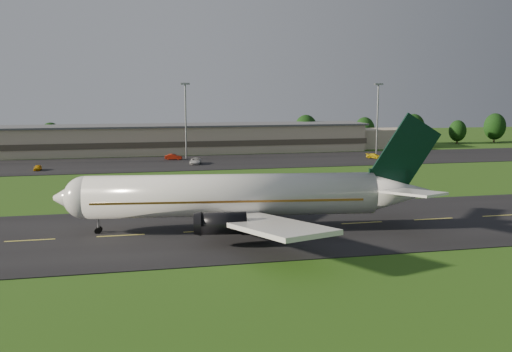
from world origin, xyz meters
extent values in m
plane|color=#2B4E13|center=(0.00, 0.00, 0.00)|extent=(360.00, 360.00, 0.00)
cube|color=black|center=(0.00, 0.00, 0.05)|extent=(220.00, 30.00, 0.10)
cube|color=black|center=(0.00, 72.00, 0.05)|extent=(260.00, 30.00, 0.10)
cylinder|color=white|center=(3.50, 0.00, 4.80)|extent=(38.40, 10.27, 5.60)
sphere|color=white|center=(-15.36, 2.36, 4.80)|extent=(5.60, 5.60, 5.60)
cone|color=white|center=(-17.34, 2.60, 4.80)|extent=(4.64, 5.83, 5.38)
cone|color=white|center=(25.82, -2.79, 4.80)|extent=(9.61, 6.56, 5.49)
cube|color=brown|center=(3.00, 0.06, 4.45)|extent=(35.43, 9.94, 0.28)
cube|color=black|center=(-15.95, 2.43, 5.35)|extent=(2.36, 3.22, 0.65)
cube|color=white|center=(5.61, -11.35, 3.30)|extent=(12.21, 20.19, 2.20)
cube|color=white|center=(8.33, 10.48, 3.30)|extent=(15.80, 19.86, 2.20)
cube|color=white|center=(25.20, -7.75, 5.70)|extent=(6.77, 9.37, 0.91)
cube|color=white|center=(26.44, 2.17, 5.70)|extent=(8.16, 9.25, 0.91)
cube|color=black|center=(24.34, -2.60, 6.60)|extent=(5.03, 1.17, 3.00)
cube|color=black|center=(26.82, -2.91, 10.30)|extent=(9.42, 1.62, 10.55)
cylinder|color=black|center=(1.02, -7.75, 2.90)|extent=(5.89, 3.37, 2.70)
cylinder|color=black|center=(3.00, 8.12, 2.90)|extent=(5.89, 3.37, 2.70)
cube|color=tan|center=(0.00, 96.00, 4.00)|extent=(120.00, 15.00, 8.00)
cube|color=#4C4438|center=(0.00, 96.00, 3.20)|extent=(121.00, 15.40, 1.60)
cube|color=#595B60|center=(0.00, 96.00, 8.15)|extent=(122.00, 16.00, 0.50)
cube|color=tan|center=(70.00, 98.00, 3.00)|extent=(28.00, 11.00, 6.00)
cylinder|color=gray|center=(5.00, 80.00, 10.00)|extent=(0.44, 0.44, 20.00)
cube|color=gray|center=(5.00, 80.00, 20.10)|extent=(2.40, 1.20, 0.50)
cylinder|color=gray|center=(60.00, 80.00, 10.00)|extent=(0.44, 0.44, 20.00)
cube|color=gray|center=(60.00, 80.00, 20.10)|extent=(2.40, 1.20, 0.50)
cylinder|color=black|center=(-32.71, 104.87, 1.41)|extent=(0.56, 0.56, 2.82)
ellipsoid|color=black|center=(-32.71, 104.87, 4.85)|extent=(6.57, 6.57, 8.22)
cylinder|color=black|center=(46.26, 104.72, 1.65)|extent=(0.56, 0.56, 3.30)
ellipsoid|color=black|center=(46.26, 104.72, 5.68)|extent=(7.69, 7.69, 9.62)
cylinder|color=black|center=(67.79, 107.30, 1.48)|extent=(0.56, 0.56, 2.95)
ellipsoid|color=black|center=(67.79, 107.30, 5.08)|extent=(6.89, 6.89, 8.61)
cylinder|color=black|center=(85.64, 106.93, 1.62)|extent=(0.56, 0.56, 3.24)
ellipsoid|color=black|center=(85.64, 106.93, 5.58)|extent=(7.57, 7.57, 9.46)
cylinder|color=black|center=(101.54, 105.36, 1.27)|extent=(0.56, 0.56, 2.54)
ellipsoid|color=black|center=(101.54, 105.36, 4.37)|extent=(5.92, 5.92, 7.41)
cylinder|color=black|center=(117.10, 106.88, 1.61)|extent=(0.56, 0.56, 3.23)
ellipsoid|color=black|center=(117.10, 106.88, 5.55)|extent=(7.53, 7.53, 9.41)
imported|color=#DCA40C|center=(-30.75, 65.14, 0.72)|extent=(1.50, 3.68, 1.25)
imported|color=#9C1B0A|center=(1.47, 78.81, 0.85)|extent=(4.78, 2.46, 1.50)
imported|color=silver|center=(6.18, 68.62, 0.86)|extent=(3.55, 5.85, 1.52)
imported|color=gold|center=(54.93, 69.88, 0.76)|extent=(4.59, 4.47, 1.32)
camera|label=1|loc=(-9.22, -73.09, 18.66)|focal=40.00mm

